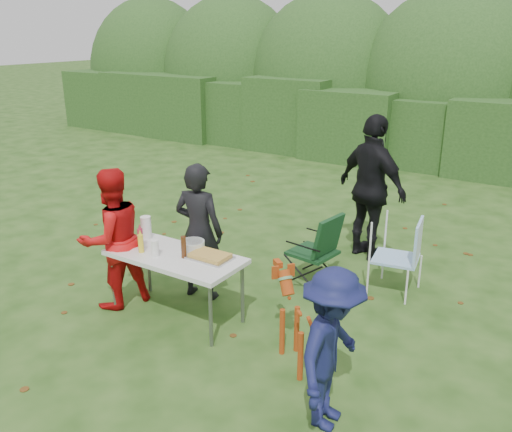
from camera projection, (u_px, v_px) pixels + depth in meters
The scene contains 20 objects.
ground at pixel (206, 315), 6.05m from camera, with size 80.00×80.00×0.00m, color #1E4211.
hedge_row at pixel (424, 130), 12.12m from camera, with size 22.00×1.40×1.70m, color #23471C.
shrub_backdrop at pixel (447, 90), 13.14m from camera, with size 20.00×2.60×3.20m, color #3D6628.
folding_table at pixel (175, 259), 5.80m from camera, with size 1.50×0.70×0.74m.
person_cook at pixel (199, 232), 6.23m from camera, with size 0.59×0.39×1.62m, color black.
person_red_jacket at pixel (112, 239), 6.04m from camera, with size 0.78×0.61×1.61m, color red.
person_black_puffy at pixel (372, 188), 7.28m from camera, with size 1.16×0.48×1.98m, color black.
child at pixel (332, 350), 4.19m from camera, with size 0.88×0.50×1.36m, color #151949.
dog at pixel (299, 326), 5.03m from camera, with size 0.88×0.35×0.84m, color #9D3910, non-canonical shape.
camping_chair at pixel (313, 248), 6.65m from camera, with size 0.59×0.59×0.94m, color #13391B, non-canonical shape.
lawn_chair at pixel (396, 255), 6.45m from camera, with size 0.56×0.56×0.94m, color #3E90D7, non-canonical shape.
food_tray at pixel (210, 258), 5.69m from camera, with size 0.45×0.30×0.02m, color #B7B7BA.
focaccia_bread at pixel (210, 255), 5.68m from camera, with size 0.40×0.26×0.04m, color gold.
mustard_bottle at pixel (141, 243), 5.82m from camera, with size 0.06×0.06×0.20m, color yellow.
ketchup_bottle at pixel (140, 238), 5.94m from camera, with size 0.06×0.06×0.22m, color #B32541.
beer_bottle at pixel (184, 247), 5.67m from camera, with size 0.06×0.06×0.24m, color #47230F.
paper_towel_roll at pixel (146, 227), 6.20m from camera, with size 0.12×0.12×0.26m, color white.
cup_stack at pixel (155, 248), 5.72m from camera, with size 0.08×0.08×0.18m, color white.
pasta_bowl at pixel (193, 245), 5.90m from camera, with size 0.26×0.26×0.10m, color silver.
plate_stack at pixel (129, 243), 6.04m from camera, with size 0.24×0.24×0.05m, color white.
Camera 1 is at (3.36, -4.20, 3.04)m, focal length 38.00 mm.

